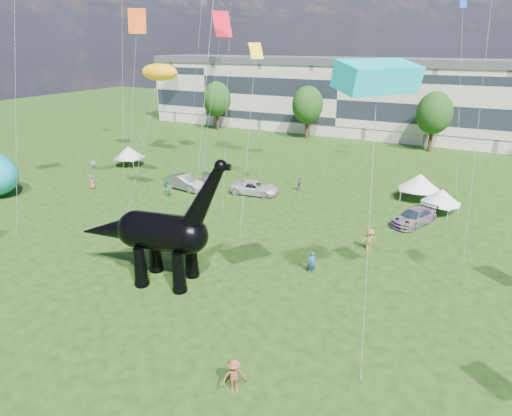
% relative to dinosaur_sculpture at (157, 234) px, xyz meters
% --- Properties ---
extents(ground, '(220.00, 220.00, 0.00)m').
position_rel_dinosaur_sculpture_xyz_m(ground, '(3.89, -4.11, -3.52)').
color(ground, '#16330C').
rests_on(ground, ground).
extents(terrace_row, '(78.00, 11.00, 12.00)m').
position_rel_dinosaur_sculpture_xyz_m(terrace_row, '(-4.11, 57.89, 2.48)').
color(terrace_row, beige).
rests_on(terrace_row, ground).
extents(tree_far_left, '(5.20, 5.20, 9.44)m').
position_rel_dinosaur_sculpture_xyz_m(tree_far_left, '(-26.11, 48.89, 2.77)').
color(tree_far_left, '#382314').
rests_on(tree_far_left, ground).
extents(tree_mid_left, '(5.20, 5.20, 9.44)m').
position_rel_dinosaur_sculpture_xyz_m(tree_mid_left, '(-8.11, 48.89, 2.77)').
color(tree_mid_left, '#382314').
rests_on(tree_mid_left, ground).
extents(tree_mid_right, '(5.20, 5.20, 9.44)m').
position_rel_dinosaur_sculpture_xyz_m(tree_mid_right, '(11.89, 48.89, 2.77)').
color(tree_mid_right, '#382314').
rests_on(tree_mid_right, ground).
extents(dinosaur_sculpture, '(11.43, 4.14, 9.32)m').
position_rel_dinosaur_sculpture_xyz_m(dinosaur_sculpture, '(0.00, 0.00, 0.00)').
color(dinosaur_sculpture, black).
rests_on(dinosaur_sculpture, ground).
extents(car_silver, '(2.90, 4.19, 1.32)m').
position_rel_dinosaur_sculpture_xyz_m(car_silver, '(-8.77, 19.16, -2.86)').
color(car_silver, silver).
rests_on(car_silver, ground).
extents(car_grey, '(5.10, 2.35, 1.62)m').
position_rel_dinosaur_sculpture_xyz_m(car_grey, '(-10.41, 16.93, -2.71)').
color(car_grey, slate).
rests_on(car_grey, ground).
extents(car_white, '(5.57, 3.17, 1.46)m').
position_rel_dinosaur_sculpture_xyz_m(car_white, '(-2.54, 19.06, -2.78)').
color(car_white, silver).
rests_on(car_white, ground).
extents(car_dark, '(3.99, 5.46, 1.47)m').
position_rel_dinosaur_sculpture_xyz_m(car_dark, '(14.15, 18.31, -2.78)').
color(car_dark, '#595960').
rests_on(car_dark, ground).
extents(gazebo_near, '(4.16, 4.16, 2.86)m').
position_rel_dinosaur_sculpture_xyz_m(gazebo_near, '(13.51, 25.32, -1.51)').
color(gazebo_near, white).
rests_on(gazebo_near, ground).
extents(gazebo_far, '(4.48, 4.48, 2.48)m').
position_rel_dinosaur_sculpture_xyz_m(gazebo_far, '(15.96, 22.31, -1.78)').
color(gazebo_far, white).
rests_on(gazebo_far, ground).
extents(gazebo_left, '(4.48, 4.48, 2.66)m').
position_rel_dinosaur_sculpture_xyz_m(gazebo_left, '(-22.83, 21.56, -1.65)').
color(gazebo_left, silver).
rests_on(gazebo_left, ground).
extents(visitors, '(54.02, 37.91, 1.88)m').
position_rel_dinosaur_sculpture_xyz_m(visitors, '(1.40, 10.63, -2.63)').
color(visitors, '#964D4B').
rests_on(visitors, ground).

